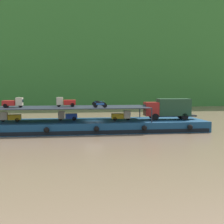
# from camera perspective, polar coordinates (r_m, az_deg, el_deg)

# --- Properties ---
(ground_plane) EXTENTS (400.00, 400.00, 0.00)m
(ground_plane) POSITION_cam_1_polar(r_m,az_deg,el_deg) (43.30, -3.46, -3.60)
(ground_plane) COLOR #7F664C
(hillside_far_bank) EXTENTS (124.12, 28.58, 37.83)m
(hillside_far_bank) POSITION_cam_1_polar(r_m,az_deg,el_deg) (107.44, -6.23, 12.79)
(hillside_far_bank) COLOR #33702D
(hillside_far_bank) RESTS_ON ground
(cargo_barge) EXTENTS (32.21, 8.61, 1.50)m
(cargo_barge) POSITION_cam_1_polar(r_m,az_deg,el_deg) (43.17, -3.47, -2.62)
(cargo_barge) COLOR navy
(cargo_barge) RESTS_ON ground
(covered_lorry) EXTENTS (7.93, 2.57, 3.10)m
(covered_lorry) POSITION_cam_1_polar(r_m,az_deg,el_deg) (45.06, 10.78, 0.74)
(covered_lorry) COLOR maroon
(covered_lorry) RESTS_ON cargo_barge
(cargo_rack) EXTENTS (23.01, 7.24, 2.00)m
(cargo_rack) POSITION_cam_1_polar(r_m,az_deg,el_deg) (42.81, -8.56, 0.89)
(cargo_rack) COLOR #232833
(cargo_rack) RESTS_ON cargo_barge
(mini_truck_lower_stern) EXTENTS (2.78, 1.27, 1.38)m
(mini_truck_lower_stern) POSITION_cam_1_polar(r_m,az_deg,el_deg) (43.75, -18.95, -0.88)
(mini_truck_lower_stern) COLOR gold
(mini_truck_lower_stern) RESTS_ON cargo_barge
(mini_truck_lower_aft) EXTENTS (2.76, 1.23, 1.38)m
(mini_truck_lower_aft) POSITION_cam_1_polar(r_m,az_deg,el_deg) (43.47, -8.59, -0.71)
(mini_truck_lower_aft) COLOR #1E47B7
(mini_truck_lower_aft) RESTS_ON cargo_barge
(mini_truck_lower_mid) EXTENTS (2.80, 1.30, 1.38)m
(mini_truck_lower_mid) POSITION_cam_1_polar(r_m,az_deg,el_deg) (43.21, 1.79, -0.69)
(mini_truck_lower_mid) COLOR gold
(mini_truck_lower_mid) RESTS_ON cargo_barge
(mini_truck_upper_stern) EXTENTS (2.76, 1.23, 1.38)m
(mini_truck_upper_stern) POSITION_cam_1_polar(r_m,az_deg,el_deg) (43.32, -18.46, 1.73)
(mini_truck_upper_stern) COLOR red
(mini_truck_upper_stern) RESTS_ON cargo_rack
(mini_truck_upper_mid) EXTENTS (2.75, 1.21, 1.38)m
(mini_truck_upper_mid) POSITION_cam_1_polar(r_m,az_deg,el_deg) (43.17, -8.90, 1.91)
(mini_truck_upper_mid) COLOR red
(mini_truck_upper_mid) RESTS_ON cargo_rack
(motorcycle_upper_port) EXTENTS (1.89, 0.55, 0.87)m
(motorcycle_upper_port) POSITION_cam_1_polar(r_m,az_deg,el_deg) (40.81, -2.31, 1.44)
(motorcycle_upper_port) COLOR black
(motorcycle_upper_port) RESTS_ON cargo_rack
(motorcycle_upper_centre) EXTENTS (1.90, 0.55, 0.87)m
(motorcycle_upper_centre) POSITION_cam_1_polar(r_m,az_deg,el_deg) (42.97, -2.42, 1.61)
(motorcycle_upper_centre) COLOR black
(motorcycle_upper_centre) RESTS_ON cargo_rack
(motorcycle_upper_stbd) EXTENTS (1.90, 0.55, 0.87)m
(motorcycle_upper_stbd) POSITION_cam_1_polar(r_m,az_deg,el_deg) (45.13, -2.68, 1.76)
(motorcycle_upper_stbd) COLOR black
(motorcycle_upper_stbd) RESTS_ON cargo_rack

